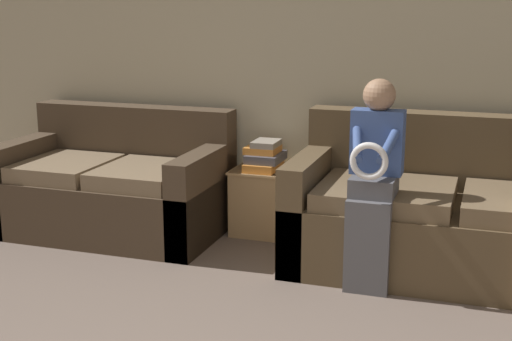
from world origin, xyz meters
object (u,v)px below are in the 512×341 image
at_px(couch_main, 458,219).
at_px(side_shelf, 264,200).
at_px(child_left_seated, 374,174).
at_px(couch_side, 116,188).
at_px(book_stack, 264,156).

relative_size(couch_main, side_shelf, 4.29).
distance_m(child_left_seated, side_shelf, 1.21).
height_order(couch_main, child_left_seated, child_left_seated).
bearing_deg(side_shelf, couch_side, -165.12).
distance_m(couch_side, side_shelf, 1.07).
height_order(couch_side, side_shelf, couch_side).
bearing_deg(couch_main, couch_side, 179.22).
bearing_deg(couch_side, couch_main, -0.78).
bearing_deg(child_left_seated, couch_side, 167.33).
bearing_deg(book_stack, couch_side, -165.03).
distance_m(couch_side, book_stack, 1.10).
relative_size(couch_side, book_stack, 4.74).
height_order(child_left_seated, book_stack, child_left_seated).
xyz_separation_m(side_shelf, book_stack, (0.00, 0.00, 0.32)).
relative_size(couch_side, child_left_seated, 1.30).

